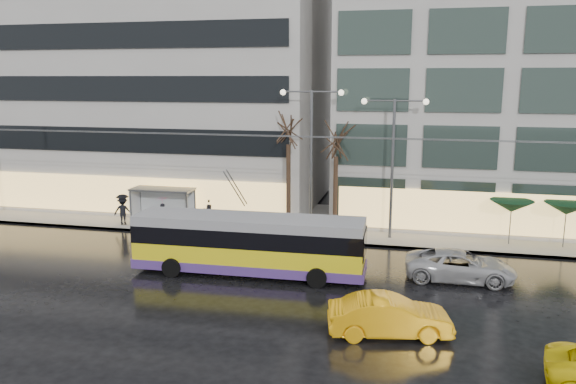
% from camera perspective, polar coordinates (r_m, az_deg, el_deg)
% --- Properties ---
extents(ground, '(140.00, 140.00, 0.00)m').
position_cam_1_polar(ground, '(26.65, -6.32, -10.30)').
color(ground, black).
rests_on(ground, ground).
extents(sidewalk, '(80.00, 10.00, 0.15)m').
position_cam_1_polar(sidewalk, '(39.11, 3.16, -3.01)').
color(sidewalk, gray).
rests_on(sidewalk, ground).
extents(kerb, '(80.00, 0.10, 0.15)m').
position_cam_1_polar(kerb, '(34.41, 1.77, -5.03)').
color(kerb, slate).
rests_on(kerb, ground).
extents(building_left, '(34.00, 14.00, 22.00)m').
position_cam_1_polar(building_left, '(48.80, -17.47, 12.51)').
color(building_left, '#A6A39F').
rests_on(building_left, sidewalk).
extents(trolleybus, '(11.85, 4.68, 5.47)m').
position_cam_1_polar(trolleybus, '(28.73, -4.01, -5.49)').
color(trolleybus, yellow).
rests_on(trolleybus, ground).
extents(catenary, '(42.24, 5.12, 7.00)m').
position_cam_1_polar(catenary, '(32.59, -0.28, 1.59)').
color(catenary, '#595B60').
rests_on(catenary, ground).
extents(bus_shelter, '(4.20, 1.60, 2.51)m').
position_cam_1_polar(bus_shelter, '(38.69, -13.00, -0.58)').
color(bus_shelter, '#595B60').
rests_on(bus_shelter, sidewalk).
extents(street_lamp_near, '(3.96, 0.36, 9.03)m').
position_cam_1_polar(street_lamp_near, '(34.92, 2.39, 5.13)').
color(street_lamp_near, '#595B60').
rests_on(street_lamp_near, sidewalk).
extents(street_lamp_far, '(3.96, 0.36, 8.53)m').
position_cam_1_polar(street_lamp_far, '(34.42, 10.62, 4.38)').
color(street_lamp_far, '#595B60').
rests_on(street_lamp_far, sidewalk).
extents(tree_a, '(3.20, 3.20, 8.40)m').
position_cam_1_polar(tree_a, '(35.31, 0.05, 6.99)').
color(tree_a, black).
rests_on(tree_a, sidewalk).
extents(tree_b, '(3.20, 3.20, 7.70)m').
position_cam_1_polar(tree_b, '(35.04, 4.94, 5.79)').
color(tree_b, black).
rests_on(tree_b, sidewalk).
extents(parasol_a, '(2.50, 2.50, 2.65)m').
position_cam_1_polar(parasol_a, '(35.61, 21.76, -1.35)').
color(parasol_a, '#595B60').
rests_on(parasol_a, sidewalk).
extents(parasol_b, '(2.50, 2.50, 2.65)m').
position_cam_1_polar(parasol_b, '(36.21, 26.45, -1.54)').
color(parasol_b, '#595B60').
rests_on(parasol_b, sidewalk).
extents(taxi_b, '(5.00, 2.57, 1.57)m').
position_cam_1_polar(taxi_b, '(22.67, 10.26, -12.32)').
color(taxi_b, '#FFAA0D').
rests_on(taxi_b, ground).
extents(sedan_silver, '(5.35, 2.48, 1.49)m').
position_cam_1_polar(sedan_silver, '(29.30, 17.07, -7.17)').
color(sedan_silver, '#ACACB1').
rests_on(sedan_silver, ground).
extents(pedestrian_a, '(1.09, 1.11, 2.19)m').
position_cam_1_polar(pedestrian_a, '(37.26, -12.61, -1.62)').
color(pedestrian_a, black).
rests_on(pedestrian_a, sidewalk).
extents(pedestrian_b, '(1.00, 0.91, 1.67)m').
position_cam_1_polar(pedestrian_b, '(38.89, -8.01, -1.80)').
color(pedestrian_b, black).
rests_on(pedestrian_b, sidewalk).
extents(pedestrian_c, '(1.37, 0.98, 2.11)m').
position_cam_1_polar(pedestrian_c, '(39.30, -16.43, -1.58)').
color(pedestrian_c, black).
rests_on(pedestrian_c, sidewalk).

